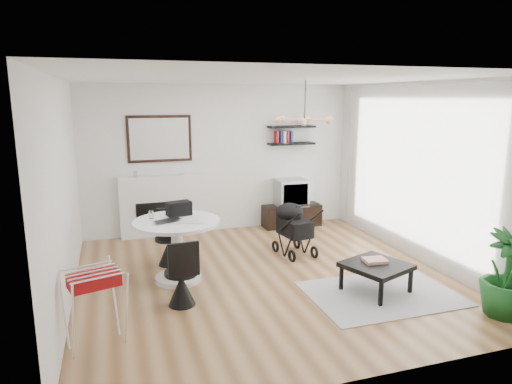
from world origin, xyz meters
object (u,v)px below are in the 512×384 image
object	(u,v)px
fireplace	(162,199)
stroller	(293,230)
coffee_table	(376,267)
potted_plant	(507,274)
dining_table	(177,241)
drying_rack	(95,307)
tv_console	(292,215)
crt_tv	(291,192)

from	to	relation	value
fireplace	stroller	size ratio (longest dim) A/B	2.38
coffee_table	potted_plant	distance (m)	1.46
potted_plant	fireplace	bearing A→B (deg)	127.67
dining_table	drying_rack	xyz separation A→B (m)	(-1.03, -1.44, -0.13)
stroller	potted_plant	world-z (taller)	potted_plant
tv_console	crt_tv	distance (m)	0.46
stroller	coffee_table	world-z (taller)	stroller
tv_console	coffee_table	xyz separation A→B (m)	(-0.14, -3.19, 0.13)
fireplace	crt_tv	bearing A→B (deg)	-3.15
potted_plant	dining_table	bearing A→B (deg)	147.51
tv_console	fireplace	bearing A→B (deg)	176.96
coffee_table	potted_plant	size ratio (longest dim) A/B	0.92
crt_tv	dining_table	bearing A→B (deg)	-140.58
stroller	potted_plant	xyz separation A→B (m)	(1.49, -2.71, 0.11)
fireplace	drying_rack	bearing A→B (deg)	-106.64
fireplace	dining_table	bearing A→B (deg)	-91.45
tv_console	stroller	size ratio (longest dim) A/B	1.24
fireplace	potted_plant	xyz separation A→B (m)	(3.35, -4.34, -0.18)
dining_table	potted_plant	size ratio (longest dim) A/B	1.16
stroller	dining_table	bearing A→B (deg)	-173.07
fireplace	tv_console	distance (m)	2.50
crt_tv	drying_rack	distance (m)	4.94
fireplace	potted_plant	distance (m)	5.48
fireplace	tv_console	xyz separation A→B (m)	(2.45, -0.13, -0.47)
tv_console	dining_table	distance (m)	3.25
dining_table	crt_tv	bearing A→B (deg)	39.42
stroller	coffee_table	distance (m)	1.75
fireplace	drying_rack	size ratio (longest dim) A/B	2.66
drying_rack	tv_console	bearing A→B (deg)	28.16
potted_plant	stroller	bearing A→B (deg)	118.78
coffee_table	fireplace	bearing A→B (deg)	124.83
crt_tv	coffee_table	distance (m)	3.21
crt_tv	potted_plant	world-z (taller)	potted_plant
dining_table	coffee_table	size ratio (longest dim) A/B	1.26
crt_tv	potted_plant	distance (m)	4.31
tv_console	crt_tv	size ratio (longest dim) A/B	1.94
fireplace	potted_plant	bearing A→B (deg)	-52.33
tv_console	dining_table	bearing A→B (deg)	-140.83
crt_tv	coffee_table	bearing A→B (deg)	-92.01
stroller	drying_rack	bearing A→B (deg)	-154.86
fireplace	stroller	xyz separation A→B (m)	(1.86, -1.63, -0.30)
stroller	tv_console	bearing A→B (deg)	59.67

